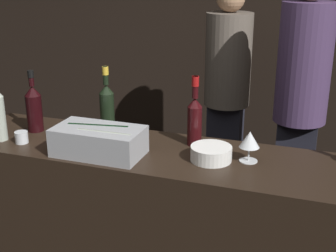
% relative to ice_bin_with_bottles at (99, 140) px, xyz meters
% --- Properties ---
extents(wall_back_chalkboard, '(6.40, 0.06, 2.80)m').
position_rel_ice_bin_with_bottles_xyz_m(wall_back_chalkboard, '(0.28, 2.39, 0.36)').
color(wall_back_chalkboard, black).
rests_on(wall_back_chalkboard, ground_plane).
extents(bar_counter, '(2.11, 0.51, 0.98)m').
position_rel_ice_bin_with_bottles_xyz_m(bar_counter, '(0.28, 0.12, -0.56)').
color(bar_counter, black).
rests_on(bar_counter, ground_plane).
extents(ice_bin_with_bottles, '(0.40, 0.22, 0.13)m').
position_rel_ice_bin_with_bottles_xyz_m(ice_bin_with_bottles, '(0.00, 0.00, 0.00)').
color(ice_bin_with_bottles, '#9EA0A5').
rests_on(ice_bin_with_bottles, bar_counter).
extents(bowl_white, '(0.18, 0.18, 0.06)m').
position_rel_ice_bin_with_bottles_xyz_m(bowl_white, '(0.50, 0.10, -0.03)').
color(bowl_white, white).
rests_on(bowl_white, bar_counter).
extents(wine_glass, '(0.09, 0.09, 0.14)m').
position_rel_ice_bin_with_bottles_xyz_m(wine_glass, '(0.65, 0.15, 0.03)').
color(wine_glass, silver).
rests_on(wine_glass, bar_counter).
extents(candle_votive, '(0.06, 0.06, 0.06)m').
position_rel_ice_bin_with_bottles_xyz_m(candle_votive, '(-0.42, 0.00, -0.04)').
color(candle_votive, silver).
rests_on(candle_votive, bar_counter).
extents(red_wine_bottle_tall, '(0.07, 0.07, 0.34)m').
position_rel_ice_bin_with_bottles_xyz_m(red_wine_bottle_tall, '(0.37, 0.26, 0.07)').
color(red_wine_bottle_tall, black).
rests_on(red_wine_bottle_tall, bar_counter).
extents(champagne_bottle, '(0.07, 0.07, 0.34)m').
position_rel_ice_bin_with_bottles_xyz_m(champagne_bottle, '(-0.10, 0.29, 0.07)').
color(champagne_bottle, black).
rests_on(champagne_bottle, bar_counter).
extents(red_wine_bottle_black_foil, '(0.08, 0.08, 0.32)m').
position_rel_ice_bin_with_bottles_xyz_m(red_wine_bottle_black_foil, '(-0.46, 0.17, 0.06)').
color(red_wine_bottle_black_foil, black).
rests_on(red_wine_bottle_black_foil, bar_counter).
extents(person_in_hoodie, '(0.33, 0.33, 1.79)m').
position_rel_ice_bin_with_bottles_xyz_m(person_in_hoodie, '(0.79, 1.24, -0.04)').
color(person_in_hoodie, black).
rests_on(person_in_hoodie, ground_plane).
extents(person_blond_tee, '(0.35, 0.35, 1.66)m').
position_rel_ice_bin_with_bottles_xyz_m(person_blond_tee, '(0.21, 1.69, -0.12)').
color(person_blond_tee, black).
rests_on(person_blond_tee, ground_plane).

